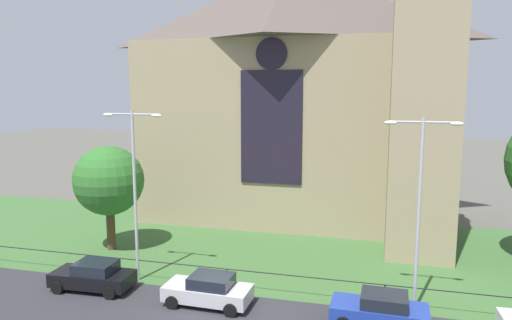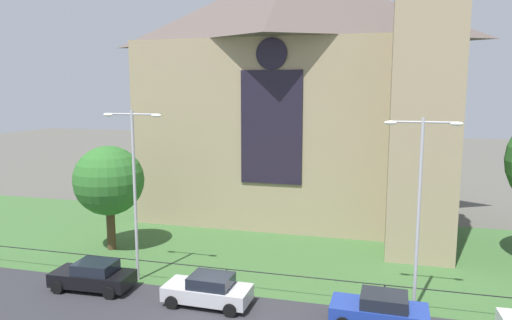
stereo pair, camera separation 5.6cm
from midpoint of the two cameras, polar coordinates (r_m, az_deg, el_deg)
name	(u,v)px [view 1 (the left image)]	position (r m, az deg, el deg)	size (l,w,h in m)	color
ground	(265,245)	(32.63, 1.01, -10.10)	(160.00, 160.00, 0.00)	#56544C
grass_verge	(257,255)	(30.79, 0.10, -11.23)	(120.00, 20.00, 0.01)	#3D6633
church_building	(296,91)	(38.72, 4.76, 8.26)	(23.20, 16.20, 26.00)	tan
iron_railing	(227,271)	(25.57, -3.60, -13.13)	(31.97, 0.07, 1.13)	black
tree_left_near	(109,181)	(32.08, -17.23, -2.41)	(4.48, 4.48, 6.81)	#4C3823
streetlamp_near	(134,176)	(26.18, -14.39, -1.86)	(3.37, 0.26, 9.29)	#B2B2B7
streetlamp_far	(420,192)	(22.98, 18.90, -3.69)	(3.37, 0.26, 9.12)	#B2B2B7
parked_car_black	(93,276)	(26.96, -18.91, -12.95)	(4.26, 2.15, 1.51)	black
parked_car_silver	(209,290)	(24.05, -5.75, -15.20)	(4.24, 2.10, 1.51)	#B7B7BC
parked_car_blue	(380,310)	(22.68, 14.55, -16.95)	(4.24, 2.11, 1.51)	#1E3899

